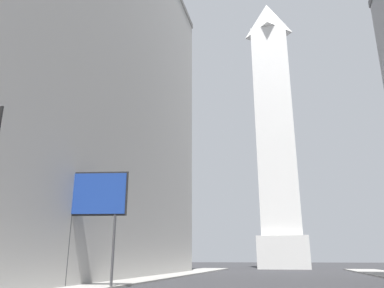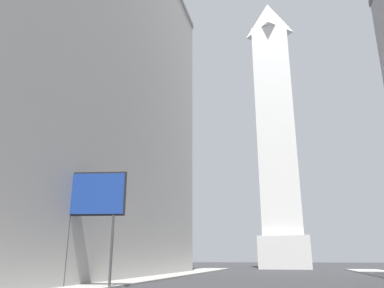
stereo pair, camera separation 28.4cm
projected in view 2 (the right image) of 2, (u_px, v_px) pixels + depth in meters
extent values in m
cube|color=gray|center=(104.00, 284.00, 28.60)|extent=(5.00, 92.06, 0.15)
cube|color=#B2AFAA|center=(26.00, 71.00, 40.21)|extent=(23.19, 54.01, 42.45)
cube|color=silver|center=(285.00, 253.00, 71.88)|extent=(9.49, 9.49, 6.00)
cube|color=white|center=(276.00, 127.00, 79.36)|extent=(7.59, 7.59, 45.05)
pyramid|color=white|center=(268.00, 20.00, 87.18)|extent=(7.59, 7.59, 8.35)
cylinder|color=#3F3F42|center=(66.00, 251.00, 25.31)|extent=(0.18, 0.18, 4.86)
cylinder|color=#3F3F42|center=(111.00, 250.00, 25.13)|extent=(0.18, 0.18, 4.86)
cube|color=navy|center=(93.00, 194.00, 26.35)|extent=(4.42, 1.09, 2.86)
cube|color=black|center=(93.00, 194.00, 26.35)|extent=(4.63, 1.01, 3.10)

